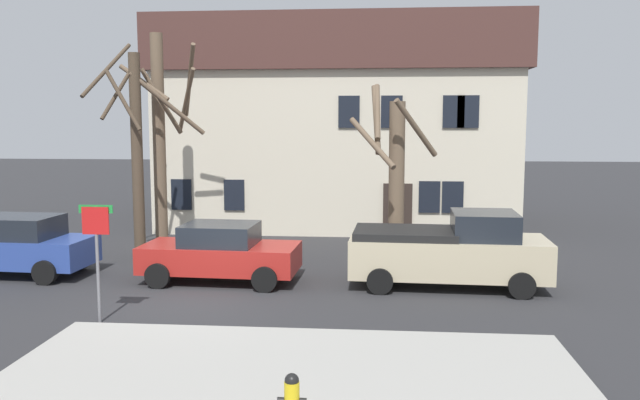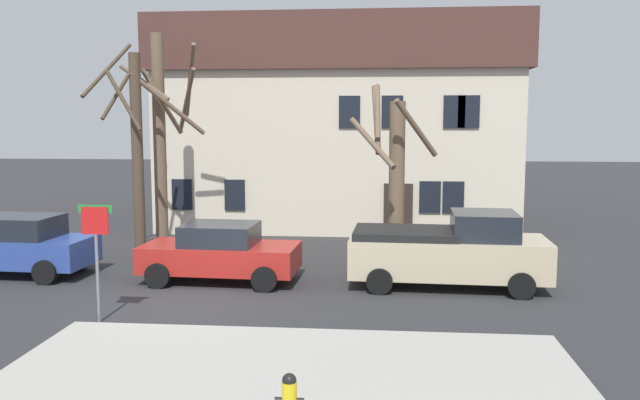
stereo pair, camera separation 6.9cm
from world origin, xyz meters
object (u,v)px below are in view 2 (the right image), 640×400
(fire_hydrant, at_px, (289,398))
(street_sign_pole, at_px, (96,240))
(car_red_sedan, at_px, (220,252))
(tree_bare_far, at_px, (395,174))
(car_blue_wagon, at_px, (11,244))
(bicycle_leaning, at_px, (67,248))
(pickup_truck_beige, at_px, (450,251))
(building_main, at_px, (340,124))
(tree_bare_mid, at_px, (162,135))
(tree_bare_near, at_px, (135,149))

(fire_hydrant, height_order, street_sign_pole, street_sign_pole)
(car_red_sedan, distance_m, fire_hydrant, 9.14)
(tree_bare_far, relative_size, street_sign_pole, 2.13)
(car_blue_wagon, height_order, street_sign_pole, street_sign_pole)
(car_red_sedan, distance_m, street_sign_pole, 4.42)
(tree_bare_far, bearing_deg, bicycle_leaning, -178.86)
(car_blue_wagon, distance_m, street_sign_pole, 6.16)
(pickup_truck_beige, relative_size, fire_hydrant, 7.10)
(building_main, distance_m, car_red_sedan, 12.53)
(tree_bare_far, distance_m, fire_hydrant, 11.57)
(tree_bare_mid, relative_size, car_red_sedan, 1.68)
(building_main, distance_m, bicycle_leaning, 13.08)
(building_main, bearing_deg, tree_bare_far, -76.31)
(building_main, relative_size, fire_hydrant, 19.91)
(car_blue_wagon, xyz_separation_m, car_red_sedan, (6.25, -0.23, -0.09))
(car_red_sedan, bearing_deg, bicycle_leaning, 156.94)
(street_sign_pole, distance_m, bicycle_leaning, 7.55)
(pickup_truck_beige, bearing_deg, street_sign_pole, -154.20)
(building_main, relative_size, tree_bare_far, 2.65)
(building_main, bearing_deg, car_blue_wagon, -127.62)
(fire_hydrant, bearing_deg, bicycle_leaning, 128.59)
(building_main, height_order, car_red_sedan, building_main)
(tree_bare_far, relative_size, bicycle_leaning, 3.32)
(building_main, bearing_deg, street_sign_pole, -105.71)
(street_sign_pole, xyz_separation_m, bicycle_leaning, (-3.86, 6.31, -1.48))
(building_main, xyz_separation_m, car_red_sedan, (-2.62, -11.73, -3.53))
(car_blue_wagon, xyz_separation_m, street_sign_pole, (4.46, -4.14, 0.94))
(tree_bare_mid, xyz_separation_m, car_blue_wagon, (-3.31, -3.77, -3.07))
(tree_bare_near, bearing_deg, tree_bare_far, 0.31)
(fire_hydrant, bearing_deg, tree_bare_far, 81.29)
(tree_bare_near, relative_size, pickup_truck_beige, 1.32)
(building_main, relative_size, pickup_truck_beige, 2.80)
(car_red_sedan, bearing_deg, building_main, 77.42)
(building_main, height_order, pickup_truck_beige, building_main)
(car_red_sedan, bearing_deg, pickup_truck_beige, -0.15)
(tree_bare_mid, height_order, tree_bare_far, tree_bare_mid)
(tree_bare_mid, xyz_separation_m, tree_bare_far, (7.77, -1.38, -1.13))
(car_red_sedan, relative_size, fire_hydrant, 5.86)
(tree_bare_near, bearing_deg, tree_bare_mid, 74.13)
(tree_bare_mid, xyz_separation_m, car_red_sedan, (2.93, -4.00, -3.16))
(car_red_sedan, xyz_separation_m, pickup_truck_beige, (6.27, -0.02, 0.17))
(building_main, height_order, bicycle_leaning, building_main)
(car_red_sedan, height_order, street_sign_pole, street_sign_pole)
(tree_bare_far, xyz_separation_m, bicycle_leaning, (-10.48, -0.21, -2.48))
(tree_bare_mid, relative_size, fire_hydrant, 9.86)
(pickup_truck_beige, bearing_deg, fire_hydrant, -110.17)
(tree_bare_far, relative_size, pickup_truck_beige, 1.06)
(pickup_truck_beige, bearing_deg, car_red_sedan, 179.85)
(tree_bare_far, height_order, car_blue_wagon, tree_bare_far)
(tree_bare_far, distance_m, bicycle_leaning, 10.77)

